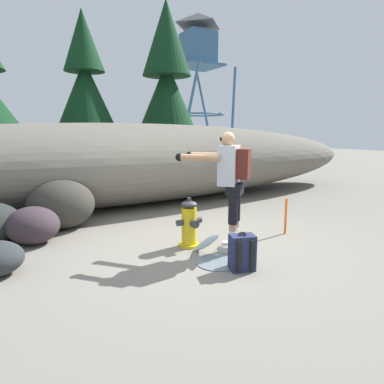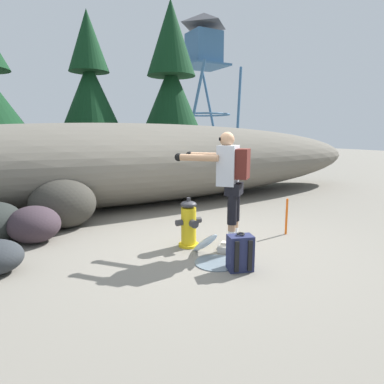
{
  "view_description": "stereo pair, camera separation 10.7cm",
  "coord_description": "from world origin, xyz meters",
  "px_view_note": "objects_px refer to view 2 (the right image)",
  "views": [
    {
      "loc": [
        -2.49,
        -3.96,
        1.66
      ],
      "look_at": [
        0.06,
        0.45,
        0.75
      ],
      "focal_mm": 31.14,
      "sensor_mm": 36.0,
      "label": 1
    },
    {
      "loc": [
        -2.4,
        -4.02,
        1.66
      ],
      "look_at": [
        0.06,
        0.45,
        0.75
      ],
      "focal_mm": 31.14,
      "sensor_mm": 36.0,
      "label": 2
    }
  ],
  "objects_px": {
    "spare_backpack": "(240,253)",
    "survey_stake": "(287,217)",
    "fire_hydrant": "(189,224)",
    "boulder_small": "(34,224)",
    "watchtower": "(204,51)",
    "utility_worker": "(229,177)",
    "boulder_large": "(63,204)"
  },
  "relations": [
    {
      "from": "watchtower",
      "to": "survey_stake",
      "type": "distance_m",
      "value": 16.39
    },
    {
      "from": "boulder_large",
      "to": "boulder_small",
      "type": "height_order",
      "value": "boulder_large"
    },
    {
      "from": "utility_worker",
      "to": "boulder_large",
      "type": "xyz_separation_m",
      "value": [
        -1.86,
        2.37,
        -0.63
      ]
    },
    {
      "from": "utility_worker",
      "to": "fire_hydrant",
      "type": "bearing_deg",
      "value": 0.3
    },
    {
      "from": "survey_stake",
      "to": "utility_worker",
      "type": "bearing_deg",
      "value": -172.38
    },
    {
      "from": "boulder_large",
      "to": "survey_stake",
      "type": "xyz_separation_m",
      "value": [
        3.16,
        -2.19,
        -0.13
      ]
    },
    {
      "from": "spare_backpack",
      "to": "survey_stake",
      "type": "relative_size",
      "value": 0.78
    },
    {
      "from": "fire_hydrant",
      "to": "boulder_small",
      "type": "distance_m",
      "value": 2.37
    },
    {
      "from": "boulder_small",
      "to": "survey_stake",
      "type": "xyz_separation_m",
      "value": [
        3.67,
        -1.56,
        0.02
      ]
    },
    {
      "from": "boulder_small",
      "to": "watchtower",
      "type": "bearing_deg",
      "value": 49.92
    },
    {
      "from": "spare_backpack",
      "to": "boulder_small",
      "type": "relative_size",
      "value": 0.59
    },
    {
      "from": "spare_backpack",
      "to": "boulder_small",
      "type": "distance_m",
      "value": 3.18
    },
    {
      "from": "spare_backpack",
      "to": "watchtower",
      "type": "bearing_deg",
      "value": -11.89
    },
    {
      "from": "fire_hydrant",
      "to": "spare_backpack",
      "type": "relative_size",
      "value": 1.56
    },
    {
      "from": "utility_worker",
      "to": "watchtower",
      "type": "distance_m",
      "value": 16.84
    },
    {
      "from": "utility_worker",
      "to": "spare_backpack",
      "type": "xyz_separation_m",
      "value": [
        -0.25,
        -0.63,
        -0.85
      ]
    },
    {
      "from": "spare_backpack",
      "to": "boulder_large",
      "type": "height_order",
      "value": "boulder_large"
    },
    {
      "from": "fire_hydrant",
      "to": "survey_stake",
      "type": "height_order",
      "value": "fire_hydrant"
    },
    {
      "from": "utility_worker",
      "to": "survey_stake",
      "type": "bearing_deg",
      "value": -124.18
    },
    {
      "from": "fire_hydrant",
      "to": "watchtower",
      "type": "height_order",
      "value": "watchtower"
    },
    {
      "from": "boulder_small",
      "to": "utility_worker",
      "type": "bearing_deg",
      "value": -36.18
    },
    {
      "from": "utility_worker",
      "to": "survey_stake",
      "type": "relative_size",
      "value": 2.79
    },
    {
      "from": "spare_backpack",
      "to": "watchtower",
      "type": "xyz_separation_m",
      "value": [
        8.14,
        14.55,
        6.11
      ]
    },
    {
      "from": "boulder_small",
      "to": "spare_backpack",
      "type": "bearing_deg",
      "value": -48.12
    },
    {
      "from": "boulder_small",
      "to": "watchtower",
      "type": "xyz_separation_m",
      "value": [
        10.26,
        12.19,
        6.04
      ]
    },
    {
      "from": "fire_hydrant",
      "to": "utility_worker",
      "type": "height_order",
      "value": "utility_worker"
    },
    {
      "from": "fire_hydrant",
      "to": "survey_stake",
      "type": "xyz_separation_m",
      "value": [
        1.69,
        -0.26,
        -0.04
      ]
    },
    {
      "from": "utility_worker",
      "to": "boulder_small",
      "type": "relative_size",
      "value": 2.11
    },
    {
      "from": "boulder_small",
      "to": "survey_stake",
      "type": "height_order",
      "value": "survey_stake"
    },
    {
      "from": "fire_hydrant",
      "to": "boulder_small",
      "type": "height_order",
      "value": "fire_hydrant"
    },
    {
      "from": "boulder_large",
      "to": "survey_stake",
      "type": "height_order",
      "value": "boulder_large"
    },
    {
      "from": "fire_hydrant",
      "to": "watchtower",
      "type": "relative_size",
      "value": 0.09
    }
  ]
}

